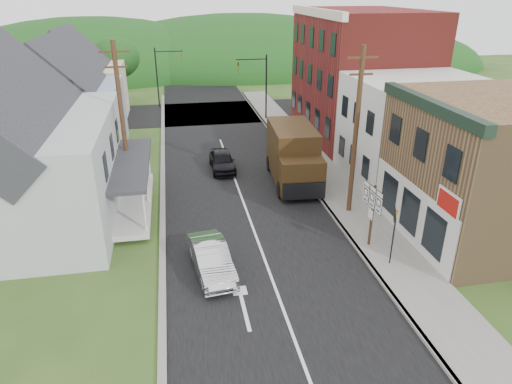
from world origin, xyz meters
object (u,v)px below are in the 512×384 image
silver_sedan (211,259)px  warning_sign (394,228)px  route_sign_cluster (372,207)px  dark_sedan (222,161)px  delivery_van (294,156)px

silver_sedan → warning_sign: 8.08m
silver_sedan → warning_sign: warning_sign is taller
silver_sedan → route_sign_cluster: 7.82m
silver_sedan → dark_sedan: bearing=73.7°
dark_sedan → route_sign_cluster: route_sign_cluster is taller
silver_sedan → delivery_van: delivery_van is taller
dark_sedan → warning_sign: size_ratio=1.37×
delivery_van → warning_sign: bearing=-76.2°
dark_sedan → route_sign_cluster: (5.75, -11.45, 1.49)m
silver_sedan → route_sign_cluster: route_sign_cluster is taller
dark_sedan → warning_sign: bearing=-66.1°
dark_sedan → silver_sedan: bearing=-99.5°
route_sign_cluster → warning_sign: 1.76m
warning_sign → dark_sedan: bearing=130.7°
route_sign_cluster → warning_sign: size_ratio=1.09×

